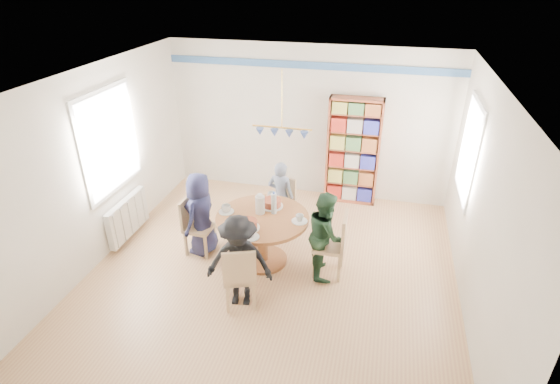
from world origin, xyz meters
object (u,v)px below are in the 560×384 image
(chair_left, at_px, (194,223))
(radiator, at_px, (128,217))
(person_right, at_px, (326,234))
(person_far, at_px, (281,196))
(chair_right, at_px, (335,242))
(chair_far, at_px, (282,201))
(person_left, at_px, (201,214))
(person_near, at_px, (239,262))
(bookshelf, at_px, (353,152))
(chair_near, at_px, (240,275))
(dining_table, at_px, (263,228))

(chair_left, bearing_deg, radiator, 174.87)
(person_right, bearing_deg, person_far, 27.92)
(chair_right, distance_m, chair_far, 1.44)
(chair_left, bearing_deg, person_left, 15.93)
(person_left, bearing_deg, person_right, 96.56)
(person_near, xyz_separation_m, bookshelf, (1.06, 3.06, 0.30))
(chair_far, distance_m, person_far, 0.14)
(bookshelf, bearing_deg, chair_left, -133.99)
(chair_left, bearing_deg, chair_far, 42.53)
(person_left, bearing_deg, person_far, 141.71)
(chair_near, relative_size, bookshelf, 0.48)
(dining_table, distance_m, bookshelf, 2.41)
(radiator, relative_size, person_right, 0.80)
(chair_right, height_order, person_far, person_far)
(chair_near, xyz_separation_m, person_near, (-0.03, 0.08, 0.13))
(chair_near, relative_size, person_right, 0.72)
(chair_left, bearing_deg, person_near, -42.09)
(person_far, bearing_deg, person_right, 138.94)
(chair_near, xyz_separation_m, person_far, (0.04, 1.92, 0.09))
(chair_right, relative_size, person_right, 0.76)
(person_left, height_order, person_right, person_left)
(person_far, bearing_deg, dining_table, 95.42)
(chair_left, relative_size, chair_right, 0.93)
(chair_right, distance_m, bookshelf, 2.23)
(dining_table, bearing_deg, chair_right, -2.19)
(person_far, bearing_deg, bookshelf, -121.67)
(person_left, relative_size, bookshelf, 0.67)
(radiator, xyz_separation_m, chair_left, (1.17, -0.11, 0.13))
(person_left, xyz_separation_m, person_right, (1.84, -0.08, -0.01))
(person_left, bearing_deg, dining_table, 96.91)
(radiator, distance_m, chair_near, 2.47)
(chair_far, bearing_deg, person_near, -92.43)
(dining_table, xyz_separation_m, bookshelf, (1.03, 2.15, 0.38))
(radiator, bearing_deg, chair_far, 21.57)
(chair_far, height_order, person_near, person_near)
(radiator, bearing_deg, chair_right, -2.67)
(radiator, xyz_separation_m, chair_far, (2.26, 0.89, 0.12))
(chair_far, relative_size, chair_near, 0.93)
(radiator, bearing_deg, person_left, -3.38)
(person_right, bearing_deg, radiator, 73.49)
(chair_right, xyz_separation_m, bookshelf, (-0.01, 2.19, 0.41))
(chair_left, height_order, chair_far, chair_left)
(chair_near, height_order, bookshelf, bookshelf)
(chair_right, height_order, person_left, person_left)
(chair_right, bearing_deg, person_near, -141.08)
(person_left, relative_size, person_far, 1.09)
(radiator, bearing_deg, person_near, -24.98)
(chair_near, bearing_deg, chair_right, 42.26)
(chair_left, relative_size, person_near, 0.70)
(bookshelf, bearing_deg, chair_far, -130.59)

